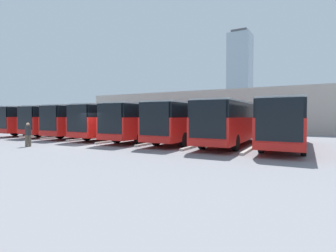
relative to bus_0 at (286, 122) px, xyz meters
The scene contains 19 objects.
ground_plane 14.73m from the bus_0, 22.76° to the left, with size 600.00×600.00×0.00m, color gray.
bus_0 is the anchor object (origin of this frame).
curb_divider_0 3.14m from the bus_0, 42.02° to the left, with size 0.24×6.97×0.15m, color #B2B2AD.
bus_1 3.85m from the bus_0, ahead, with size 3.00×11.82×3.31m.
curb_divider_1 6.29m from the bus_0, 17.00° to the left, with size 0.24×6.97×0.15m, color #B2B2AD.
bus_2 7.70m from the bus_0, ahead, with size 3.00×11.82×3.31m.
curb_divider_2 9.90m from the bus_0, ahead, with size 0.24×6.97×0.15m, color #B2B2AD.
bus_3 11.55m from the bus_0, ahead, with size 3.00×11.82×3.31m.
curb_divider_3 13.69m from the bus_0, ahead, with size 0.24×6.97×0.15m, color #B2B2AD.
bus_4 15.41m from the bus_0, ahead, with size 3.00×11.82×3.31m.
curb_divider_4 17.46m from the bus_0, ahead, with size 0.24×6.97×0.15m, color #B2B2AD.
bus_5 19.26m from the bus_0, ahead, with size 3.00×11.82×3.31m.
curb_divider_5 21.28m from the bus_0, ahead, with size 0.24×6.97×0.15m, color #B2B2AD.
bus_6 23.11m from the bus_0, ahead, with size 3.00×11.82×3.31m.
curb_divider_6 25.11m from the bus_0, ahead, with size 0.24×6.97×0.15m, color #B2B2AD.
bus_7 26.96m from the bus_0, ahead, with size 3.00×11.82×3.31m.
pedestrian 18.69m from the bus_0, 27.73° to the left, with size 0.50×0.50×1.76m.
station_building 24.85m from the bus_0, 57.12° to the right, with size 40.58×14.41×5.98m.
office_tower 180.94m from the bus_0, 74.15° to the right, with size 15.63×15.63×63.86m.
Camera 1 is at (-15.49, 14.47, 2.25)m, focal length 28.00 mm.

